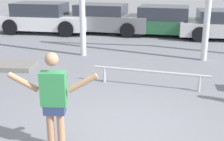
{
  "coord_description": "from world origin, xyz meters",
  "views": [
    {
      "loc": [
        0.62,
        -5.06,
        2.79
      ],
      "look_at": [
        -0.4,
        1.35,
        0.73
      ],
      "focal_mm": 50.0,
      "sensor_mm": 36.0,
      "label": 1
    }
  ],
  "objects_px": {
    "parked_car_grey": "(104,19)",
    "parked_car_green": "(166,21)",
    "skateboarder": "(54,97)",
    "parked_car_white": "(43,18)",
    "grind_rail": "(150,73)"
  },
  "relations": [
    {
      "from": "parked_car_white",
      "to": "parked_car_grey",
      "type": "xyz_separation_m",
      "value": [
        2.86,
        0.39,
        -0.03
      ]
    },
    {
      "from": "parked_car_grey",
      "to": "parked_car_green",
      "type": "distance_m",
      "value": 2.91
    },
    {
      "from": "parked_car_white",
      "to": "parked_car_grey",
      "type": "relative_size",
      "value": 1.01
    },
    {
      "from": "skateboarder",
      "to": "parked_car_grey",
      "type": "distance_m",
      "value": 10.25
    },
    {
      "from": "grind_rail",
      "to": "parked_car_grey",
      "type": "xyz_separation_m",
      "value": [
        -2.5,
        7.03,
        0.31
      ]
    },
    {
      "from": "grind_rail",
      "to": "parked_car_green",
      "type": "height_order",
      "value": "parked_car_green"
    },
    {
      "from": "grind_rail",
      "to": "parked_car_white",
      "type": "xyz_separation_m",
      "value": [
        -5.36,
        6.64,
        0.34
      ]
    },
    {
      "from": "skateboarder",
      "to": "parked_car_white",
      "type": "relative_size",
      "value": 0.37
    },
    {
      "from": "skateboarder",
      "to": "parked_car_green",
      "type": "distance_m",
      "value": 10.29
    },
    {
      "from": "parked_car_white",
      "to": "parked_car_grey",
      "type": "bearing_deg",
      "value": 9.03
    },
    {
      "from": "parked_car_grey",
      "to": "skateboarder",
      "type": "bearing_deg",
      "value": -78.48
    },
    {
      "from": "grind_rail",
      "to": "parked_car_green",
      "type": "xyz_separation_m",
      "value": [
        0.41,
        6.97,
        0.29
      ]
    },
    {
      "from": "skateboarder",
      "to": "parked_car_white",
      "type": "distance_m",
      "value": 10.57
    },
    {
      "from": "parked_car_white",
      "to": "parked_car_green",
      "type": "bearing_deg",
      "value": 4.53
    },
    {
      "from": "parked_car_grey",
      "to": "grind_rail",
      "type": "bearing_deg",
      "value": -65.07
    }
  ]
}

